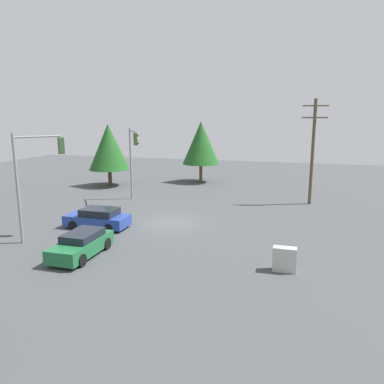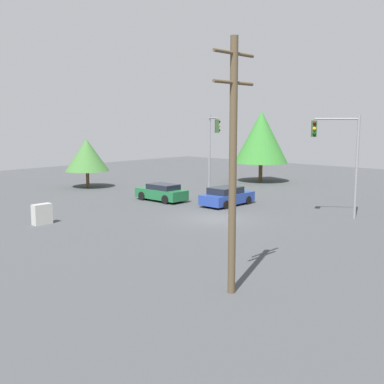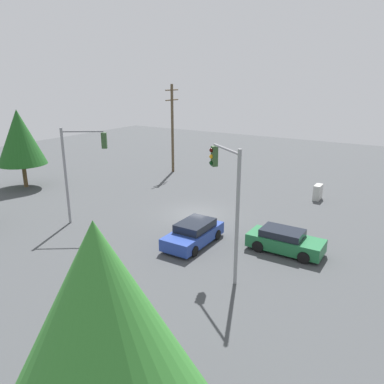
{
  "view_description": "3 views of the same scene",
  "coord_description": "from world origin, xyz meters",
  "px_view_note": "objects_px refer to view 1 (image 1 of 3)",
  "views": [
    {
      "loc": [
        8.95,
        -25.44,
        7.84
      ],
      "look_at": [
        1.41,
        0.93,
        2.22
      ],
      "focal_mm": 35.0,
      "sensor_mm": 36.0,
      "label": 1
    },
    {
      "loc": [
        23.79,
        19.69,
        6.34
      ],
      "look_at": [
        0.67,
        -1.47,
        1.7
      ],
      "focal_mm": 45.0,
      "sensor_mm": 36.0,
      "label": 2
    },
    {
      "loc": [
        -22.62,
        -13.89,
        9.87
      ],
      "look_at": [
        -0.36,
        0.11,
        1.83
      ],
      "focal_mm": 35.0,
      "sensor_mm": 36.0,
      "label": 3
    }
  ],
  "objects_px": {
    "sedan_green": "(82,244)",
    "traffic_signal_cross": "(35,169)",
    "traffic_signal_main": "(133,153)",
    "sedan_blue": "(98,218)",
    "electrical_cabinet": "(284,259)"
  },
  "relations": [
    {
      "from": "traffic_signal_main",
      "to": "sedan_blue",
      "type": "bearing_deg",
      "value": -27.57
    },
    {
      "from": "traffic_signal_cross",
      "to": "sedan_green",
      "type": "bearing_deg",
      "value": -75.61
    },
    {
      "from": "sedan_green",
      "to": "traffic_signal_main",
      "type": "height_order",
      "value": "traffic_signal_main"
    },
    {
      "from": "sedan_blue",
      "to": "electrical_cabinet",
      "type": "xyz_separation_m",
      "value": [
        13.07,
        -4.2,
        -0.04
      ]
    },
    {
      "from": "sedan_green",
      "to": "electrical_cabinet",
      "type": "xyz_separation_m",
      "value": [
        11.16,
        0.93,
        -0.04
      ]
    },
    {
      "from": "sedan_blue",
      "to": "sedan_green",
      "type": "distance_m",
      "value": 5.47
    },
    {
      "from": "traffic_signal_main",
      "to": "sedan_green",
      "type": "bearing_deg",
      "value": -22.38
    },
    {
      "from": "sedan_blue",
      "to": "traffic_signal_main",
      "type": "bearing_deg",
      "value": 7.2
    },
    {
      "from": "traffic_signal_main",
      "to": "electrical_cabinet",
      "type": "relative_size",
      "value": 5.27
    },
    {
      "from": "traffic_signal_main",
      "to": "traffic_signal_cross",
      "type": "xyz_separation_m",
      "value": [
        -1.18,
        -11.78,
        0.06
      ]
    },
    {
      "from": "sedan_green",
      "to": "traffic_signal_cross",
      "type": "bearing_deg",
      "value": -23.05
    },
    {
      "from": "sedan_green",
      "to": "electrical_cabinet",
      "type": "bearing_deg",
      "value": -175.22
    },
    {
      "from": "sedan_green",
      "to": "traffic_signal_cross",
      "type": "height_order",
      "value": "traffic_signal_cross"
    },
    {
      "from": "sedan_blue",
      "to": "sedan_green",
      "type": "bearing_deg",
      "value": -159.57
    },
    {
      "from": "sedan_green",
      "to": "traffic_signal_main",
      "type": "distance_m",
      "value": 14.39
    }
  ]
}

